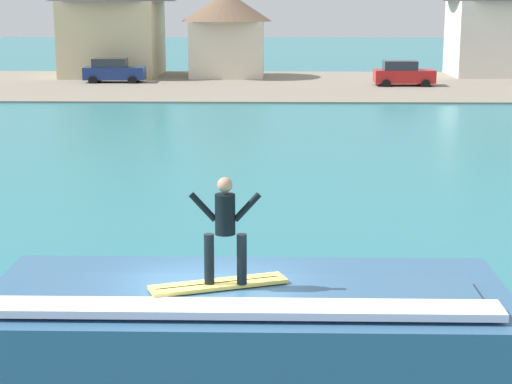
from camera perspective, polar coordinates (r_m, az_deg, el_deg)
name	(u,v)px	position (r m, az deg, el deg)	size (l,w,h in m)	color
ground_plane	(212,368)	(15.10, -2.89, -11.37)	(260.00, 260.00, 0.00)	teal
wave_crest	(248,329)	(14.63, -0.51, -8.93)	(8.55, 3.76, 1.61)	#345F86
surfboard	(219,284)	(14.06, -2.45, -6.02)	(2.24, 1.21, 0.06)	#EAD159
surfer	(225,225)	(13.71, -2.02, -2.16)	(1.13, 0.32, 1.73)	black
shoreline_bank	(262,85)	(63.28, 0.37, 7.00)	(120.00, 22.21, 0.11)	gray
car_near_shore	(113,71)	(65.37, -9.27, 7.80)	(4.40, 2.07, 1.86)	navy
car_far_shore	(403,74)	(62.93, 9.56, 7.61)	(4.20, 2.30, 1.86)	red
house_with_chimney	(113,22)	(71.31, -9.32, 10.87)	(10.27, 10.27, 8.21)	beige
house_gabled_white	(494,18)	(72.86, 15.26, 10.89)	(8.21, 8.21, 8.41)	silver
house_small_cottage	(227,29)	(68.96, -1.90, 10.55)	(6.97, 6.97, 6.66)	beige
tree_tall_bare	(481,13)	(72.29, 14.44, 11.21)	(2.02, 2.02, 6.30)	brown
tree_short_bushy	(511,9)	(72.56, 16.29, 11.36)	(2.13, 2.13, 6.68)	brown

